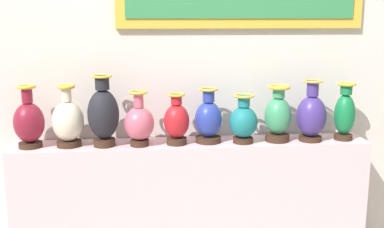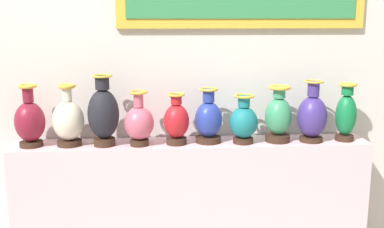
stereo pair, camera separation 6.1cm
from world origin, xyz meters
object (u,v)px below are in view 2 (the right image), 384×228
(vase_onyx, at_px, (103,114))
(vase_indigo, at_px, (312,116))
(vase_rose, at_px, (139,123))
(vase_crimson, at_px, (176,121))
(vase_emerald, at_px, (346,114))
(vase_teal, at_px, (243,122))
(vase_cobalt, at_px, (208,120))
(vase_jade, at_px, (278,116))
(vase_ivory, at_px, (68,120))
(vase_burgundy, at_px, (30,121))

(vase_onyx, distance_m, vase_indigo, 1.26)
(vase_rose, height_order, vase_crimson, vase_rose)
(vase_onyx, xyz_separation_m, vase_emerald, (1.48, -0.00, -0.03))
(vase_teal, bearing_deg, vase_cobalt, 170.57)
(vase_teal, bearing_deg, vase_crimson, 178.66)
(vase_teal, height_order, vase_indigo, vase_indigo)
(vase_emerald, bearing_deg, vase_crimson, 179.98)
(vase_cobalt, bearing_deg, vase_teal, -9.43)
(vase_indigo, bearing_deg, vase_emerald, 1.27)
(vase_onyx, height_order, vase_emerald, vase_onyx)
(vase_onyx, distance_m, vase_teal, 0.84)
(vase_onyx, relative_size, vase_indigo, 1.12)
(vase_teal, bearing_deg, vase_jade, 4.86)
(vase_ivory, xyz_separation_m, vase_teal, (1.05, -0.03, -0.02))
(vase_crimson, relative_size, vase_jade, 0.89)
(vase_burgundy, xyz_separation_m, vase_onyx, (0.43, -0.02, 0.04))
(vase_burgundy, relative_size, vase_ivory, 1.00)
(vase_indigo, bearing_deg, vase_crimson, 179.65)
(vase_jade, bearing_deg, vase_crimson, -179.17)
(vase_ivory, relative_size, vase_rose, 1.12)
(vase_cobalt, distance_m, vase_emerald, 0.85)
(vase_crimson, xyz_separation_m, vase_emerald, (1.05, -0.00, 0.03))
(vase_ivory, xyz_separation_m, vase_rose, (0.42, -0.03, -0.01))
(vase_cobalt, height_order, vase_emerald, vase_emerald)
(vase_indigo, bearing_deg, vase_teal, -179.40)
(vase_teal, bearing_deg, vase_indigo, 0.60)
(vase_teal, relative_size, vase_jade, 0.86)
(vase_crimson, distance_m, vase_indigo, 0.83)
(vase_onyx, height_order, vase_teal, vase_onyx)
(vase_jade, bearing_deg, vase_onyx, -179.65)
(vase_rose, bearing_deg, vase_crimson, 2.98)
(vase_burgundy, distance_m, vase_onyx, 0.43)
(vase_onyx, bearing_deg, vase_teal, -0.83)
(vase_jade, bearing_deg, vase_burgundy, 179.64)
(vase_crimson, bearing_deg, vase_indigo, -0.35)
(vase_emerald, bearing_deg, vase_onyx, 179.89)
(vase_ivory, distance_m, vase_cobalt, 0.84)
(vase_onyx, xyz_separation_m, vase_jade, (1.06, 0.01, -0.04))
(vase_teal, height_order, vase_jade, vase_jade)
(vase_burgundy, xyz_separation_m, vase_emerald, (1.91, -0.02, 0.01))
(vase_cobalt, distance_m, vase_jade, 0.43)
(vase_crimson, distance_m, vase_emerald, 1.05)
(vase_teal, distance_m, vase_emerald, 0.64)
(vase_cobalt, bearing_deg, vase_indigo, -2.74)
(vase_burgundy, distance_m, vase_crimson, 0.86)
(vase_crimson, distance_m, vase_jade, 0.63)
(vase_ivory, distance_m, vase_emerald, 1.69)
(vase_ivory, height_order, vase_rose, vase_ivory)
(vase_rose, xyz_separation_m, vase_jade, (0.85, 0.02, 0.02))
(vase_burgundy, xyz_separation_m, vase_crimson, (0.86, -0.02, -0.01))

